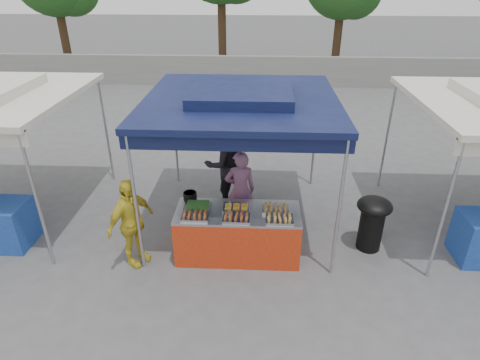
{
  "coord_description": "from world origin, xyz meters",
  "views": [
    {
      "loc": [
        0.31,
        -5.52,
        4.28
      ],
      "look_at": [
        0.0,
        0.6,
        1.05
      ],
      "focal_mm": 30.0,
      "sensor_mm": 36.0,
      "label": 1
    }
  ],
  "objects_px": {
    "vendor_table": "(238,233)",
    "vendor_woman": "(240,190)",
    "wok_burner": "(372,219)",
    "customer_person": "(131,223)",
    "cooking_pot": "(190,196)",
    "helper_man": "(226,164)"
  },
  "relations": [
    {
      "from": "vendor_table",
      "to": "vendor_woman",
      "type": "distance_m",
      "value": 0.92
    },
    {
      "from": "customer_person",
      "to": "vendor_woman",
      "type": "bearing_deg",
      "value": -23.12
    },
    {
      "from": "vendor_table",
      "to": "customer_person",
      "type": "xyz_separation_m",
      "value": [
        -1.66,
        -0.28,
        0.33
      ]
    },
    {
      "from": "helper_man",
      "to": "cooking_pot",
      "type": "bearing_deg",
      "value": 46.41
    },
    {
      "from": "cooking_pot",
      "to": "vendor_woman",
      "type": "bearing_deg",
      "value": 32.45
    },
    {
      "from": "helper_man",
      "to": "wok_burner",
      "type": "bearing_deg",
      "value": 129.35
    },
    {
      "from": "helper_man",
      "to": "vendor_table",
      "type": "bearing_deg",
      "value": 78.21
    },
    {
      "from": "wok_burner",
      "to": "customer_person",
      "type": "distance_m",
      "value": 3.94
    },
    {
      "from": "vendor_woman",
      "to": "helper_man",
      "type": "bearing_deg",
      "value": -77.33
    },
    {
      "from": "cooking_pot",
      "to": "customer_person",
      "type": "xyz_separation_m",
      "value": [
        -0.84,
        -0.62,
        -0.16
      ]
    },
    {
      "from": "vendor_woman",
      "to": "helper_man",
      "type": "xyz_separation_m",
      "value": [
        -0.32,
        0.8,
        0.13
      ]
    },
    {
      "from": "cooking_pot",
      "to": "helper_man",
      "type": "bearing_deg",
      "value": 69.27
    },
    {
      "from": "vendor_table",
      "to": "vendor_woman",
      "type": "height_order",
      "value": "vendor_woman"
    },
    {
      "from": "vendor_table",
      "to": "cooking_pot",
      "type": "bearing_deg",
      "value": 157.43
    },
    {
      "from": "wok_burner",
      "to": "helper_man",
      "type": "bearing_deg",
      "value": 155.32
    },
    {
      "from": "vendor_table",
      "to": "helper_man",
      "type": "bearing_deg",
      "value": 101.07
    },
    {
      "from": "cooking_pot",
      "to": "helper_man",
      "type": "xyz_separation_m",
      "value": [
        0.5,
        1.31,
        -0.03
      ]
    },
    {
      "from": "vendor_woman",
      "to": "customer_person",
      "type": "distance_m",
      "value": 2.01
    },
    {
      "from": "customer_person",
      "to": "cooking_pot",
      "type": "bearing_deg",
      "value": -21.08
    },
    {
      "from": "vendor_table",
      "to": "customer_person",
      "type": "height_order",
      "value": "customer_person"
    },
    {
      "from": "cooking_pot",
      "to": "helper_man",
      "type": "distance_m",
      "value": 1.4
    },
    {
      "from": "cooking_pot",
      "to": "customer_person",
      "type": "relative_size",
      "value": 0.15
    }
  ]
}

